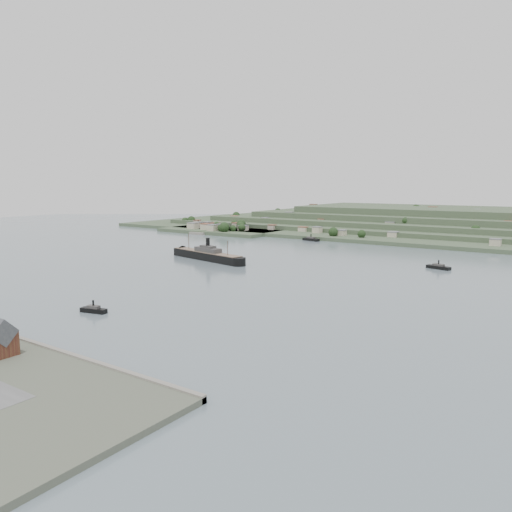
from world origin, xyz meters
The scene contains 6 objects.
ground centered at (0.00, 0.00, 0.00)m, with size 1400.00×1400.00×0.00m, color slate.
far_peninsula centered at (27.91, 393.10, 11.88)m, with size 760.00×309.00×30.00m.
steamship centered at (-66.77, 57.42, 4.03)m, with size 90.07×28.79×21.83m.
tugboat centered at (-0.68, -102.66, 1.52)m, with size 14.31×6.86×6.22m.
ferry_west centered at (-59.65, 225.00, 1.81)m, with size 20.80×9.99×7.52m.
ferry_east centered at (103.21, 120.31, 1.60)m, with size 18.37×9.41×6.64m.
Camera 1 is at (198.92, -251.02, 62.69)m, focal length 35.00 mm.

